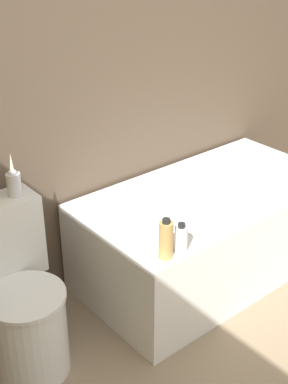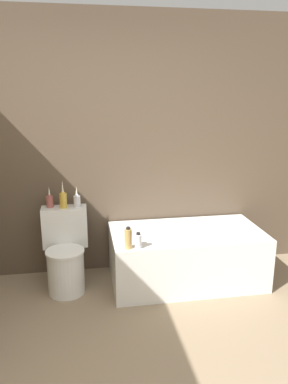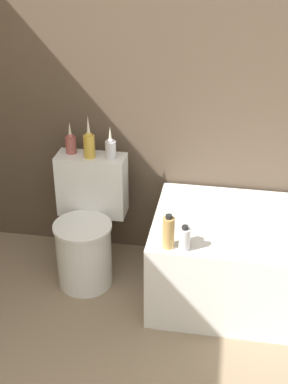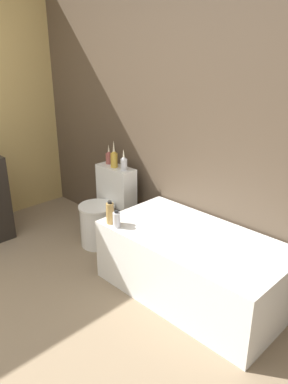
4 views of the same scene
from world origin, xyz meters
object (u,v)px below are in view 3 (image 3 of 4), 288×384
Objects in this scene: vase_silver at (89,144)px; shampoo_bottle_tall at (168,232)px; vase_gold at (71,142)px; vase_bronze at (111,147)px; shampoo_bottle_short at (185,239)px; toilet at (87,227)px; bathtub at (278,263)px.

vase_silver is 1.36× the size of shampoo_bottle_tall.
vase_bronze is (0.26, -0.03, 0.00)m from vase_gold.
shampoo_bottle_short is at bearing -3.80° from shampoo_bottle_tall.
vase_gold is at bearing 140.27° from shampoo_bottle_tall.
vase_gold is at bearing 143.29° from shampoo_bottle_short.
vase_bronze is 0.79m from shampoo_bottle_short.
shampoo_bottle_short is at bearing -39.65° from vase_silver.
vase_silver is 0.13m from vase_bronze.
vase_gold is at bearing 124.68° from toilet.
vase_gold is (-0.13, 0.19, 0.49)m from toilet.
vase_bronze is 0.72m from shampoo_bottle_tall.
vase_silver reaches higher than vase_gold.
vase_gold reaches higher than shampoo_bottle_short.
vase_gold is 0.75× the size of vase_silver.
vase_silver reaches higher than bathtub.
bathtub is 0.70m from shampoo_bottle_short.
bathtub is 7.32× the size of vase_gold.
bathtub is 1.21m from vase_bronze.
vase_bronze is at bearing 168.33° from bathtub.
vase_gold is at bearing 161.58° from vase_silver.
toilet is 0.73m from shampoo_bottle_tall.
vase_bronze reaches higher than shampoo_bottle_short.
shampoo_bottle_tall is at bearing -51.59° from vase_bronze.
shampoo_bottle_short is (-0.53, -0.33, 0.33)m from bathtub.
bathtub is at bearing -11.67° from vase_bronze.
shampoo_bottle_short is (0.77, -0.58, -0.24)m from vase_gold.
vase_silver is (-1.17, 0.20, 0.59)m from bathtub.
bathtub is at bearing -2.93° from toilet.
bathtub is 10.20× the size of shampoo_bottle_short.
toilet is at bearing 148.83° from shampoo_bottle_short.
toilet is 0.79m from shampoo_bottle_short.
vase_bronze is at bearing 5.22° from vase_silver.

